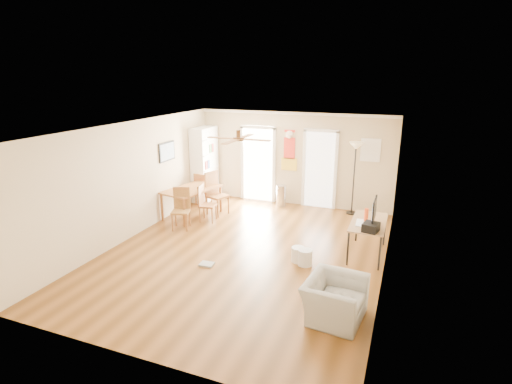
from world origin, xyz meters
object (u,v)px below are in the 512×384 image
at_px(dining_chair_right_a, 217,194).
at_px(armchair, 334,299).
at_px(bookshelf, 205,164).
at_px(dining_table, 192,202).
at_px(wastebasket_b, 305,257).
at_px(torchiere_lamp, 354,179).
at_px(computer_desk, 367,238).
at_px(printer, 371,227).
at_px(dining_chair_near, 181,209).
at_px(wastebasket_a, 298,254).
at_px(dining_chair_far, 203,189).
at_px(dining_chair_right_b, 208,203).
at_px(trash_can, 281,196).

height_order(dining_chair_right_a, armchair, dining_chair_right_a).
height_order(bookshelf, dining_chair_right_a, bookshelf).
height_order(dining_table, wastebasket_b, dining_table).
relative_size(torchiere_lamp, armchair, 2.00).
relative_size(dining_table, armchair, 1.56).
bearing_deg(computer_desk, printer, -80.45).
height_order(dining_chair_near, armchair, dining_chair_near).
bearing_deg(wastebasket_a, printer, 13.62).
xyz_separation_m(dining_chair_far, wastebasket_b, (3.65, -2.64, -0.29)).
height_order(dining_chair_right_a, printer, dining_chair_right_a).
bearing_deg(dining_chair_right_a, wastebasket_b, -106.93).
bearing_deg(wastebasket_b, wastebasket_a, 150.10).
bearing_deg(bookshelf, wastebasket_b, -43.77).
xyz_separation_m(dining_chair_right_b, torchiere_lamp, (3.31, 1.87, 0.49)).
height_order(torchiere_lamp, wastebasket_b, torchiere_lamp).
height_order(bookshelf, wastebasket_b, bookshelf).
distance_m(dining_chair_right_a, torchiere_lamp, 3.58).
distance_m(dining_chair_right_a, dining_chair_right_b, 0.56).
relative_size(dining_chair_right_a, dining_chair_right_b, 1.20).
distance_m(dining_chair_right_b, dining_chair_near, 0.79).
distance_m(trash_can, computer_desk, 3.52).
bearing_deg(dining_chair_far, torchiere_lamp, -165.52).
bearing_deg(trash_can, dining_table, -139.56).
relative_size(dining_chair_near, wastebasket_a, 3.23).
bearing_deg(torchiere_lamp, trash_can, -178.05).
relative_size(dining_chair_right_a, dining_chair_near, 1.14).
xyz_separation_m(dining_chair_right_a, computer_desk, (3.96, -1.11, -0.20)).
bearing_deg(trash_can, printer, -46.87).
distance_m(dining_table, dining_chair_right_a, 0.69).
height_order(trash_can, armchair, armchair).
bearing_deg(dining_chair_near, dining_chair_far, 83.23).
relative_size(dining_chair_right_a, computer_desk, 0.83).
distance_m(torchiere_lamp, armchair, 4.95).
relative_size(dining_chair_far, wastebasket_a, 2.99).
distance_m(bookshelf, torchiere_lamp, 4.24).
bearing_deg(printer, wastebasket_a, -154.57).
height_order(dining_chair_right_b, computer_desk, dining_chair_right_b).
distance_m(dining_chair_right_a, dining_chair_near, 1.31).
xyz_separation_m(dining_chair_right_b, dining_chair_far, (-0.75, 1.15, -0.01)).
bearing_deg(bookshelf, armchair, -49.56).
bearing_deg(dining_chair_right_a, dining_chair_far, 69.41).
distance_m(dining_chair_near, printer, 4.43).
relative_size(dining_chair_right_b, computer_desk, 0.69).
distance_m(bookshelf, dining_chair_far, 0.77).
bearing_deg(torchiere_lamp, dining_chair_right_a, -158.27).
xyz_separation_m(dining_chair_near, trash_can, (1.71, 2.51, -0.19)).
height_order(bookshelf, dining_chair_far, bookshelf).
bearing_deg(dining_table, dining_chair_far, 101.46).
bearing_deg(trash_can, computer_desk, -42.17).
relative_size(dining_chair_near, trash_can, 1.63).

